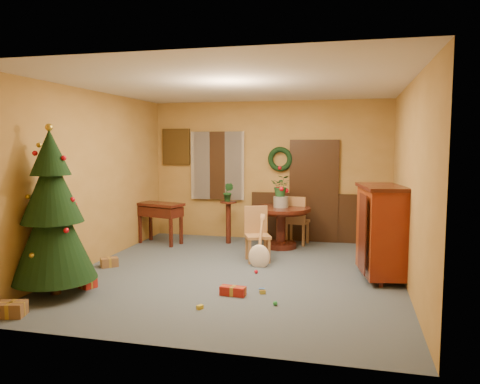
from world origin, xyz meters
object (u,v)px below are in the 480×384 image
(writing_desk, at_px, (160,213))
(sideboard, at_px, (381,229))
(dining_table, at_px, (281,219))
(chair_near, at_px, (257,232))
(christmas_tree, at_px, (53,215))

(writing_desk, height_order, sideboard, sideboard)
(sideboard, bearing_deg, writing_desk, 160.06)
(writing_desk, xyz_separation_m, sideboard, (4.19, -1.52, 0.13))
(dining_table, height_order, chair_near, chair_near)
(chair_near, height_order, sideboard, sideboard)
(chair_near, height_order, christmas_tree, christmas_tree)
(sideboard, bearing_deg, chair_near, 162.21)
(writing_desk, bearing_deg, sideboard, -19.94)
(dining_table, relative_size, christmas_tree, 0.51)
(dining_table, relative_size, writing_desk, 1.13)
(chair_near, relative_size, writing_desk, 0.92)
(chair_near, xyz_separation_m, sideboard, (2.02, -0.65, 0.25))
(writing_desk, bearing_deg, chair_near, -21.88)
(christmas_tree, bearing_deg, sideboard, 22.51)
(chair_near, relative_size, sideboard, 0.67)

